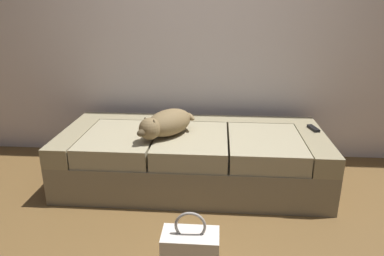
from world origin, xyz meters
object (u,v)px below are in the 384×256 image
at_px(dog_tan, 166,123).
at_px(tv_remote, 313,128).
at_px(handbag, 190,251).
at_px(couch, 192,157).

relative_size(dog_tan, tv_remote, 3.65).
relative_size(dog_tan, handbag, 1.45).
height_order(couch, dog_tan, dog_tan).
bearing_deg(handbag, tv_remote, 52.28).
distance_m(tv_remote, handbag, 1.55).
xyz_separation_m(couch, handbag, (0.07, -1.07, -0.10)).
bearing_deg(tv_remote, couch, 173.81).
height_order(couch, tv_remote, tv_remote).
xyz_separation_m(couch, dog_tan, (-0.20, -0.11, 0.33)).
height_order(tv_remote, handbag, tv_remote).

